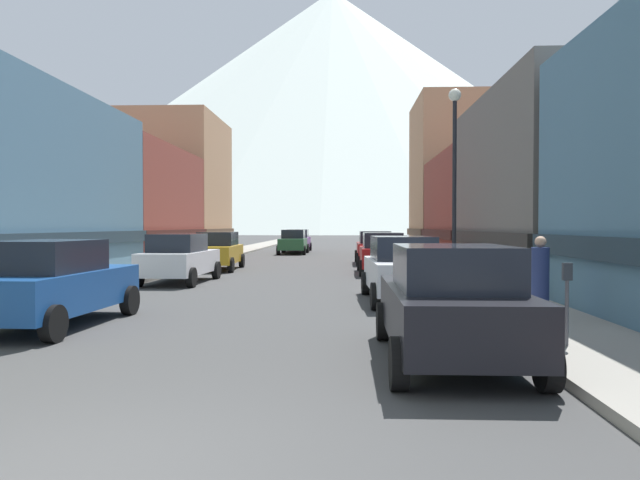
{
  "coord_description": "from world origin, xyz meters",
  "views": [
    {
      "loc": [
        2.19,
        -4.63,
        2.07
      ],
      "look_at": [
        0.85,
        27.34,
        1.3
      ],
      "focal_mm": 33.23,
      "sensor_mm": 36.0,
      "label": 1
    }
  ],
  "objects_px": {
    "car_right_0": "(451,303)",
    "potted_plant_2": "(521,275)",
    "car_left_0": "(52,283)",
    "car_driving_0": "(293,242)",
    "car_right_3": "(375,247)",
    "car_left_2": "(217,251)",
    "streetlamp_right": "(455,159)",
    "car_left_1": "(179,258)",
    "parking_meter_near": "(567,292)",
    "potted_plant_1": "(469,261)",
    "car_driving_1": "(298,240)",
    "pedestrian_1": "(540,280)",
    "potted_plant_0": "(10,280)",
    "car_right_1": "(403,269)",
    "car_right_2": "(382,253)"
  },
  "relations": [
    {
      "from": "car_right_0",
      "to": "potted_plant_2",
      "type": "bearing_deg",
      "value": 66.33
    },
    {
      "from": "car_left_0",
      "to": "car_driving_0",
      "type": "distance_m",
      "value": 31.62
    },
    {
      "from": "car_right_3",
      "to": "car_right_0",
      "type": "bearing_deg",
      "value": -90.0
    },
    {
      "from": "car_left_2",
      "to": "streetlamp_right",
      "type": "relative_size",
      "value": 0.76
    },
    {
      "from": "car_left_1",
      "to": "car_right_3",
      "type": "height_order",
      "value": "same"
    },
    {
      "from": "parking_meter_near",
      "to": "car_right_0",
      "type": "bearing_deg",
      "value": -163.2
    },
    {
      "from": "parking_meter_near",
      "to": "potted_plant_1",
      "type": "relative_size",
      "value": 1.3
    },
    {
      "from": "car_driving_1",
      "to": "pedestrian_1",
      "type": "distance_m",
      "value": 35.89
    },
    {
      "from": "car_right_0",
      "to": "car_driving_1",
      "type": "relative_size",
      "value": 1.0
    },
    {
      "from": "potted_plant_0",
      "to": "car_right_0",
      "type": "bearing_deg",
      "value": -32.29
    },
    {
      "from": "car_left_2",
      "to": "potted_plant_2",
      "type": "relative_size",
      "value": 4.58
    },
    {
      "from": "car_left_2",
      "to": "potted_plant_2",
      "type": "bearing_deg",
      "value": -46.19
    },
    {
      "from": "car_left_0",
      "to": "car_right_1",
      "type": "height_order",
      "value": "same"
    },
    {
      "from": "car_right_1",
      "to": "car_right_2",
      "type": "height_order",
      "value": "same"
    },
    {
      "from": "car_right_2",
      "to": "potted_plant_1",
      "type": "distance_m",
      "value": 4.07
    },
    {
      "from": "car_driving_1",
      "to": "car_right_2",
      "type": "bearing_deg",
      "value": -76.14
    },
    {
      "from": "car_left_0",
      "to": "car_right_3",
      "type": "height_order",
      "value": "same"
    },
    {
      "from": "pedestrian_1",
      "to": "car_left_2",
      "type": "bearing_deg",
      "value": 123.59
    },
    {
      "from": "car_left_0",
      "to": "potted_plant_0",
      "type": "height_order",
      "value": "car_left_0"
    },
    {
      "from": "car_right_0",
      "to": "streetlamp_right",
      "type": "relative_size",
      "value": 0.75
    },
    {
      "from": "streetlamp_right",
      "to": "car_left_1",
      "type": "bearing_deg",
      "value": 156.58
    },
    {
      "from": "pedestrian_1",
      "to": "car_right_3",
      "type": "bearing_deg",
      "value": 97.12
    },
    {
      "from": "car_left_0",
      "to": "pedestrian_1",
      "type": "bearing_deg",
      "value": 3.38
    },
    {
      "from": "car_right_2",
      "to": "car_right_3",
      "type": "distance_m",
      "value": 6.47
    },
    {
      "from": "car_right_1",
      "to": "pedestrian_1",
      "type": "height_order",
      "value": "pedestrian_1"
    },
    {
      "from": "car_left_2",
      "to": "potted_plant_0",
      "type": "bearing_deg",
      "value": -105.24
    },
    {
      "from": "parking_meter_near",
      "to": "car_driving_0",
      "type": "bearing_deg",
      "value": 102.27
    },
    {
      "from": "car_right_0",
      "to": "car_right_2",
      "type": "xyz_separation_m",
      "value": [
        0.0,
        16.56,
        0.0
      ]
    },
    {
      "from": "car_right_2",
      "to": "potted_plant_1",
      "type": "bearing_deg",
      "value": -38.04
    },
    {
      "from": "car_right_0",
      "to": "potted_plant_2",
      "type": "distance_m",
      "value": 7.97
    },
    {
      "from": "car_right_0",
      "to": "potted_plant_0",
      "type": "xyz_separation_m",
      "value": [
        -10.8,
        6.82,
        -0.33
      ]
    },
    {
      "from": "car_right_2",
      "to": "pedestrian_1",
      "type": "bearing_deg",
      "value": -79.44
    },
    {
      "from": "car_driving_0",
      "to": "pedestrian_1",
      "type": "height_order",
      "value": "pedestrian_1"
    },
    {
      "from": "car_right_2",
      "to": "potted_plant_2",
      "type": "distance_m",
      "value": 9.8
    },
    {
      "from": "parking_meter_near",
      "to": "potted_plant_2",
      "type": "bearing_deg",
      "value": 79.45
    },
    {
      "from": "car_left_2",
      "to": "car_driving_0",
      "type": "bearing_deg",
      "value": 82.07
    },
    {
      "from": "potted_plant_1",
      "to": "pedestrian_1",
      "type": "distance_m",
      "value": 10.67
    },
    {
      "from": "car_left_1",
      "to": "car_right_0",
      "type": "distance_m",
      "value": 14.36
    },
    {
      "from": "parking_meter_near",
      "to": "car_left_2",
      "type": "bearing_deg",
      "value": 117.99
    },
    {
      "from": "potted_plant_2",
      "to": "pedestrian_1",
      "type": "relative_size",
      "value": 0.57
    },
    {
      "from": "potted_plant_1",
      "to": "car_left_2",
      "type": "bearing_deg",
      "value": 157.39
    },
    {
      "from": "car_right_2",
      "to": "car_driving_1",
      "type": "height_order",
      "value": "same"
    },
    {
      "from": "car_left_1",
      "to": "car_right_1",
      "type": "bearing_deg",
      "value": -32.89
    },
    {
      "from": "pedestrian_1",
      "to": "car_driving_0",
      "type": "bearing_deg",
      "value": 104.23
    },
    {
      "from": "car_right_0",
      "to": "car_right_3",
      "type": "height_order",
      "value": "same"
    },
    {
      "from": "car_left_2",
      "to": "car_right_0",
      "type": "bearing_deg",
      "value": -67.73
    },
    {
      "from": "car_left_1",
      "to": "streetlamp_right",
      "type": "height_order",
      "value": "streetlamp_right"
    },
    {
      "from": "car_driving_1",
      "to": "potted_plant_0",
      "type": "xyz_separation_m",
      "value": [
        -5.4,
        -31.63,
        -0.33
      ]
    },
    {
      "from": "car_left_2",
      "to": "potted_plant_0",
      "type": "height_order",
      "value": "car_left_2"
    },
    {
      "from": "car_right_3",
      "to": "parking_meter_near",
      "type": "bearing_deg",
      "value": -85.03
    }
  ]
}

